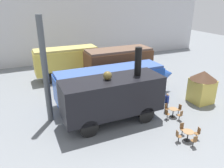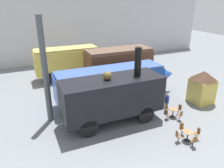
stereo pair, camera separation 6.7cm
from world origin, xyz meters
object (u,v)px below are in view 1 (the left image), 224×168
Objects in this scene: steam_locomotive at (113,95)px; cafe_table_near at (188,134)px; passenger_coach_vintage at (66,60)px; visitor_person at (167,102)px; cafe_chair_0 at (198,132)px; passenger_coach_wooden at (119,63)px; streamlined_locomotive at (118,81)px; ticket_kiosk at (202,85)px; cafe_table_mid at (173,111)px.

cafe_table_near is at bearing -50.47° from steam_locomotive.
cafe_table_near is at bearing -73.80° from passenger_coach_vintage.
passenger_coach_vintage reaches higher than visitor_person.
steam_locomotive is 6.45m from cafe_chair_0.
passenger_coach_vintage is at bearing -61.27° from cafe_chair_0.
passenger_coach_wooden is 8.06m from steam_locomotive.
cafe_table_near is (-0.29, -11.41, -1.79)m from passenger_coach_wooden.
cafe_chair_0 is (0.73, -0.13, -0.01)m from cafe_table_near.
streamlined_locomotive is 7.89m from cafe_table_near.
passenger_coach_vintage is 12.94m from visitor_person.
ticket_kiosk is at bearing -126.06° from cafe_chair_0.
passenger_coach_wooden is 9.97× the size of cafe_table_mid.
passenger_coach_wooden is at bearing -40.36° from passenger_coach_vintage.
passenger_coach_vintage is at bearing 130.39° from ticket_kiosk.
cafe_table_mid is 4.36m from ticket_kiosk.
cafe_chair_0 is (5.22, -15.61, -1.68)m from passenger_coach_vintage.
steam_locomotive is at bearing 178.45° from ticket_kiosk.
cafe_table_mid is at bearing -59.64° from streamlined_locomotive.
cafe_chair_0 is (4.32, -4.49, -1.69)m from steam_locomotive.
passenger_coach_wooden is 11.69m from cafe_chair_0.
cafe_table_near is 0.45× the size of visitor_person.
visitor_person is at bearing 85.57° from cafe_table_mid.
visitor_person is at bearing -4.90° from steam_locomotive.
cafe_table_near is 4.14m from visitor_person.
streamlined_locomotive is 16.23× the size of cafe_table_near.
visitor_person is at bearing -82.99° from passenger_coach_wooden.
passenger_coach_vintage is 8.28× the size of cafe_chair_0.
passenger_coach_wooden is 2.37× the size of ticket_kiosk.
streamlined_locomotive is at bearing -69.74° from passenger_coach_vintage.
ticket_kiosk reaches higher than cafe_table_near.
steam_locomotive is at bearing -121.67° from streamlined_locomotive.
passenger_coach_wooden is 0.93× the size of steam_locomotive.
cafe_table_mid is at bearing -163.88° from ticket_kiosk.
cafe_chair_0 is (2.32, -7.74, -1.37)m from streamlined_locomotive.
cafe_table_mid is 1.06m from visitor_person.
passenger_coach_wooden reaches higher than streamlined_locomotive.
ticket_kiosk is at bearing 38.53° from cafe_table_near.
steam_locomotive is 5.21m from cafe_table_mid.
cafe_table_near is 0.74m from cafe_chair_0.
cafe_chair_0 is at bearing -136.30° from ticket_kiosk.
passenger_coach_wooden is 9.72× the size of cafe_table_near.
passenger_coach_vintage is at bearing 139.64° from passenger_coach_wooden.
ticket_kiosk reaches higher than visitor_person.
streamlined_locomotive is at bearing -63.10° from cafe_chair_0.
streamlined_locomotive is 7.61m from ticket_kiosk.
passenger_coach_wooden reaches higher than cafe_table_mid.
ticket_kiosk is at bearing -56.22° from passenger_coach_wooden.
cafe_table_near is 1.03× the size of cafe_table_mid.
ticket_kiosk is at bearing -27.28° from streamlined_locomotive.
streamlined_locomotive reaches higher than visitor_person.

